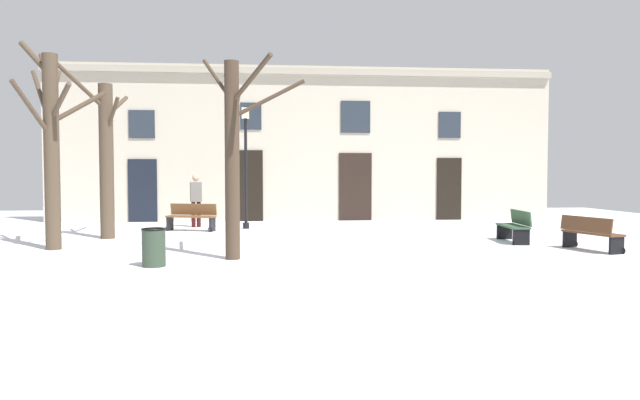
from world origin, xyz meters
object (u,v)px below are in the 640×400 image
object	(u,v)px
tree_center	(234,153)
bench_by_litter_bin	(591,233)
tree_left_of_center	(106,156)
person_near_bench	(196,197)
tree_foreground	(51,140)
bench_far_corner	(192,217)
bench_facing_shops	(515,226)
litter_bin	(154,247)
streetlamp	(246,154)

from	to	relation	value
tree_center	bench_by_litter_bin	distance (m)	8.66
tree_left_of_center	person_near_bench	world-z (taller)	tree_left_of_center
tree_foreground	bench_far_corner	bearing A→B (deg)	57.40
tree_foreground	person_near_bench	bearing A→B (deg)	64.15
bench_facing_shops	person_near_bench	size ratio (longest dim) A/B	0.85
bench_by_litter_bin	litter_bin	bearing A→B (deg)	82.66
streetlamp	bench_by_litter_bin	xyz separation A→B (m)	(8.47, -6.31, -2.10)
bench_by_litter_bin	person_near_bench	distance (m)	12.40
tree_left_of_center	streetlamp	distance (m)	4.65
tree_left_of_center	bench_facing_shops	world-z (taller)	tree_left_of_center
bench_by_litter_bin	bench_facing_shops	distance (m)	2.12
tree_center	bench_by_litter_bin	xyz separation A→B (m)	(8.43, 0.60, -1.87)
bench_facing_shops	streetlamp	bearing A→B (deg)	-115.40
bench_by_litter_bin	bench_far_corner	bearing A→B (deg)	45.25
streetlamp	bench_far_corner	distance (m)	2.76
tree_foreground	bench_far_corner	world-z (taller)	tree_foreground
streetlamp	bench_far_corner	size ratio (longest dim) A/B	2.47
streetlamp	bench_by_litter_bin	size ratio (longest dim) A/B	2.58
bench_by_litter_bin	tree_left_of_center	bearing A→B (deg)	57.66
tree_foreground	tree_center	bearing A→B (deg)	-23.83
bench_facing_shops	person_near_bench	bearing A→B (deg)	-113.59
tree_left_of_center	tree_foreground	size ratio (longest dim) A/B	0.95
person_near_bench	bench_by_litter_bin	bearing A→B (deg)	129.96
bench_facing_shops	tree_left_of_center	bearing A→B (deg)	-93.58
tree_center	bench_by_litter_bin	bearing A→B (deg)	4.08
tree_left_of_center	tree_foreground	xyz separation A→B (m)	(-0.64, -2.30, 0.30)
person_near_bench	litter_bin	bearing A→B (deg)	76.10
bench_far_corner	bench_by_litter_bin	xyz separation A→B (m)	(10.20, -5.67, -0.04)
litter_bin	bench_far_corner	bearing A→B (deg)	91.91
litter_bin	bench_by_litter_bin	distance (m)	10.07
streetlamp	litter_bin	distance (m)	8.20
bench_by_litter_bin	tree_foreground	bearing A→B (deg)	68.20
litter_bin	bench_far_corner	distance (m)	7.14
streetlamp	bench_by_litter_bin	distance (m)	10.77
tree_left_of_center	bench_facing_shops	bearing A→B (deg)	-9.37
bench_facing_shops	bench_far_corner	bearing A→B (deg)	-107.03
tree_left_of_center	bench_by_litter_bin	xyz separation A→B (m)	(12.30, -3.69, -1.94)
bench_by_litter_bin	bench_facing_shops	size ratio (longest dim) A/B	1.02
streetlamp	person_near_bench	size ratio (longest dim) A/B	2.25
tree_foreground	person_near_bench	xyz separation A→B (m)	(2.71, 5.60, -1.63)
bench_far_corner	bench_by_litter_bin	size ratio (longest dim) A/B	1.05
tree_foreground	tree_left_of_center	bearing A→B (deg)	74.49
litter_bin	bench_far_corner	world-z (taller)	bench_far_corner
bench_far_corner	person_near_bench	world-z (taller)	person_near_bench
tree_left_of_center	bench_facing_shops	size ratio (longest dim) A/B	3.10
tree_foreground	litter_bin	size ratio (longest dim) A/B	6.66
litter_bin	bench_facing_shops	world-z (taller)	bench_facing_shops
bench_far_corner	bench_facing_shops	xyz separation A→B (m)	(9.13, -3.84, -0.03)
tree_foreground	bench_facing_shops	world-z (taller)	tree_foreground
tree_center	bench_far_corner	distance (m)	6.77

